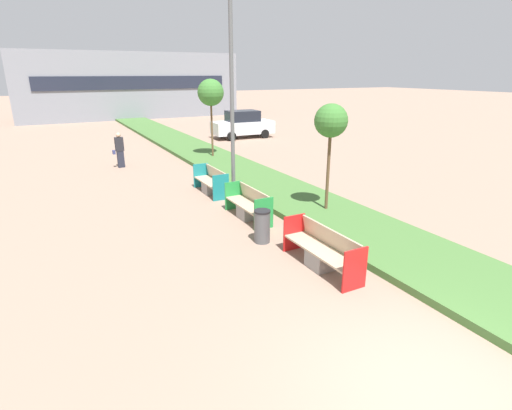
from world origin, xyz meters
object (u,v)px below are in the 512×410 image
object	(u,v)px
bench_red_frame	(322,253)
litter_bin	(262,226)
sapling_tree_near	(331,122)
street_lamp_post	(232,83)
sapling_tree_far	(211,93)
parked_car_distant	(243,124)
pedestrian_walking	(120,150)
bench_green_frame	(249,207)
bench_teal_frame	(211,184)

from	to	relation	value
bench_red_frame	litter_bin	distance (m)	2.02
bench_red_frame	sapling_tree_near	distance (m)	4.59
litter_bin	street_lamp_post	distance (m)	5.66
litter_bin	street_lamp_post	xyz separation A→B (m)	(1.14, 4.27, 3.54)
street_lamp_post	sapling_tree_far	xyz separation A→B (m)	(1.78, 6.41, -0.62)
street_lamp_post	parked_car_distant	bearing A→B (deg)	62.41
pedestrian_walking	parked_car_distant	size ratio (longest dim) A/B	0.39
bench_green_frame	litter_bin	world-z (taller)	bench_green_frame
bench_red_frame	bench_teal_frame	size ratio (longest dim) A/B	1.15
bench_teal_frame	pedestrian_walking	bearing A→B (deg)	110.22
litter_bin	pedestrian_walking	bearing A→B (deg)	98.81
bench_green_frame	sapling_tree_far	world-z (taller)	sapling_tree_far
bench_red_frame	litter_bin	bearing A→B (deg)	105.27
sapling_tree_far	parked_car_distant	distance (m)	7.78
bench_green_frame	pedestrian_walking	bearing A→B (deg)	103.69
bench_green_frame	parked_car_distant	world-z (taller)	parked_car_distant
sapling_tree_near	litter_bin	bearing A→B (deg)	-160.72
bench_red_frame	bench_green_frame	world-z (taller)	same
bench_green_frame	sapling_tree_far	distance (m)	9.65
bench_red_frame	parked_car_distant	size ratio (longest dim) A/B	0.55
bench_green_frame	bench_teal_frame	distance (m)	3.10
bench_red_frame	parked_car_distant	distance (m)	19.69
pedestrian_walking	sapling_tree_far	bearing A→B (deg)	-3.89
litter_bin	bench_teal_frame	bearing A→B (deg)	83.88
litter_bin	parked_car_distant	xyz separation A→B (m)	(7.51, 16.46, 0.46)
litter_bin	sapling_tree_far	size ratio (longest dim) A/B	0.22
bench_teal_frame	pedestrian_walking	size ratio (longest dim) A/B	1.22
pedestrian_walking	litter_bin	bearing A→B (deg)	-81.19
pedestrian_walking	bench_green_frame	bearing A→B (deg)	-76.31
street_lamp_post	bench_green_frame	bearing A→B (deg)	-104.09
litter_bin	pedestrian_walking	xyz separation A→B (m)	(-1.70, 11.00, 0.39)
litter_bin	street_lamp_post	world-z (taller)	street_lamp_post
litter_bin	sapling_tree_far	distance (m)	11.45
sapling_tree_far	sapling_tree_near	bearing A→B (deg)	-90.00
litter_bin	street_lamp_post	bearing A→B (deg)	75.03
sapling_tree_near	pedestrian_walking	size ratio (longest dim) A/B	2.09
litter_bin	pedestrian_walking	size ratio (longest dim) A/B	0.54
sapling_tree_near	bench_green_frame	bearing A→B (deg)	161.27
parked_car_distant	pedestrian_walking	bearing A→B (deg)	-146.62
bench_green_frame	sapling_tree_near	size ratio (longest dim) A/B	0.60
litter_bin	parked_car_distant	world-z (taller)	parked_car_distant
bench_red_frame	bench_green_frame	distance (m)	3.78
bench_green_frame	litter_bin	distance (m)	1.91
parked_car_distant	bench_green_frame	bearing A→B (deg)	-112.78
bench_green_frame	street_lamp_post	xyz separation A→B (m)	(0.61, 2.44, 3.63)
sapling_tree_near	pedestrian_walking	world-z (taller)	sapling_tree_near
bench_teal_frame	litter_bin	world-z (taller)	bench_teal_frame
pedestrian_walking	parked_car_distant	bearing A→B (deg)	30.66
bench_red_frame	parked_car_distant	world-z (taller)	parked_car_distant
sapling_tree_far	parked_car_distant	bearing A→B (deg)	51.52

